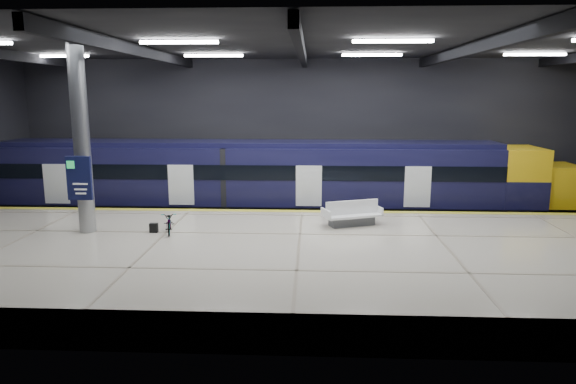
{
  "coord_description": "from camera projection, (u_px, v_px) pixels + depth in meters",
  "views": [
    {
      "loc": [
        0.43,
        -19.35,
        6.19
      ],
      "look_at": [
        -0.57,
        1.5,
        2.2
      ],
      "focal_mm": 32.0,
      "sensor_mm": 36.0,
      "label": 1
    }
  ],
  "objects": [
    {
      "name": "safety_strip",
      "position": [
        302.0,
        211.0,
        22.66
      ],
      "size": [
        30.0,
        0.4,
        0.01
      ],
      "primitive_type": "cube",
      "color": "gold",
      "rests_on": "platform"
    },
    {
      "name": "train",
      "position": [
        285.0,
        180.0,
        25.22
      ],
      "size": [
        29.4,
        2.84,
        3.79
      ],
      "color": "black",
      "rests_on": "ground"
    },
    {
      "name": "platform",
      "position": [
        299.0,
        261.0,
        17.61
      ],
      "size": [
        30.0,
        11.0,
        1.1
      ],
      "primitive_type": "cube",
      "color": "beige",
      "rests_on": "ground"
    },
    {
      "name": "bench",
      "position": [
        352.0,
        217.0,
        20.16
      ],
      "size": [
        2.46,
        1.68,
        1.0
      ],
      "rotation": [
        0.0,
        0.0,
        0.36
      ],
      "color": "#595B60",
      "rests_on": "platform"
    },
    {
      "name": "pannier_bag",
      "position": [
        154.0,
        228.0,
        19.17
      ],
      "size": [
        0.3,
        0.18,
        0.35
      ],
      "primitive_type": "cube",
      "rotation": [
        0.0,
        0.0,
        0.0
      ],
      "color": "black",
      "rests_on": "platform"
    },
    {
      "name": "room_shell",
      "position": [
        301.0,
        107.0,
        19.1
      ],
      "size": [
        30.1,
        16.1,
        8.05
      ],
      "color": "black",
      "rests_on": "ground"
    },
    {
      "name": "bicycle",
      "position": [
        169.0,
        222.0,
        19.1
      ],
      "size": [
        0.9,
        1.63,
        0.81
      ],
      "primitive_type": "imported",
      "rotation": [
        0.0,
        0.0,
        0.25
      ],
      "color": "#99999E",
      "rests_on": "platform"
    },
    {
      "name": "ground",
      "position": [
        301.0,
        254.0,
        20.17
      ],
      "size": [
        30.0,
        30.0,
        0.0
      ],
      "primitive_type": "plane",
      "color": "black",
      "rests_on": "ground"
    },
    {
      "name": "info_column",
      "position": [
        81.0,
        142.0,
        18.7
      ],
      "size": [
        0.9,
        0.78,
        6.9
      ],
      "color": "#9EA0A5",
      "rests_on": "platform"
    },
    {
      "name": "rails",
      "position": [
        303.0,
        219.0,
        25.55
      ],
      "size": [
        30.0,
        1.52,
        0.16
      ],
      "color": "gray",
      "rests_on": "ground"
    }
  ]
}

